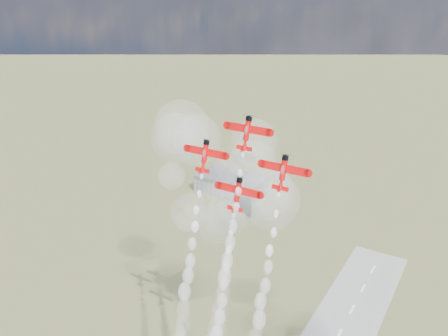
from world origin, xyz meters
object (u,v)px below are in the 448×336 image
plane_right (283,172)px  plane_slot (238,193)px  plane_left (205,155)px  plane_lead (247,132)px  hangar (231,184)px

plane_right → plane_slot: 15.35m
plane_left → plane_slot: plane_left is taller
plane_right → plane_slot: (-12.57, -2.48, -8.45)m
plane_lead → hangar: bearing=120.8°
plane_right → plane_left: bearing=180.0°
hangar → plane_right: bearing=-56.6°
plane_left → plane_slot: 15.35m
plane_left → plane_slot: bearing=-11.1°
plane_left → plane_lead: bearing=11.1°
plane_left → plane_right: bearing=0.0°
hangar → plane_slot: (103.46, -178.37, 88.25)m
plane_lead → plane_right: bearing=-11.1°
plane_lead → plane_right: size_ratio=1.00×
hangar → plane_lead: size_ratio=3.62×
hangar → plane_slot: plane_slot is taller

